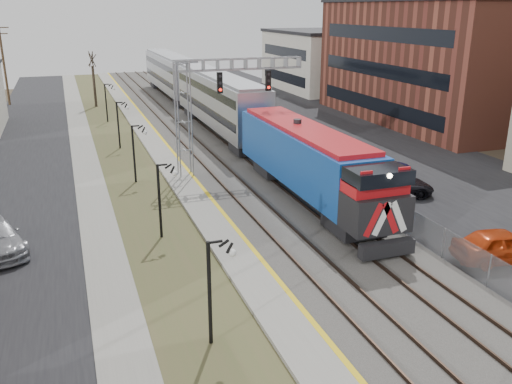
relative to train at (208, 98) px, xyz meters
name	(u,v)px	position (x,y,z in m)	size (l,w,h in m)	color
street_west	(24,166)	(-17.00, -9.53, -2.86)	(7.00, 120.00, 0.04)	black
sidewalk	(85,160)	(-12.50, -9.53, -2.84)	(2.00, 120.00, 0.08)	gray
grass_median	(124,157)	(-9.50, -9.53, -2.85)	(4.00, 120.00, 0.06)	#464D29
platform	(161,153)	(-6.50, -9.53, -2.76)	(2.00, 120.00, 0.24)	gray
ballast_bed	(220,148)	(-1.50, -9.53, -2.78)	(8.00, 120.00, 0.20)	#595651
parking_lot	(346,138)	(10.50, -9.53, -2.86)	(16.00, 120.00, 0.04)	black
platform_edge	(172,151)	(-5.62, -9.53, -2.64)	(0.24, 120.00, 0.01)	gold
track_near	(197,148)	(-3.50, -9.53, -2.61)	(1.58, 120.00, 0.15)	#2D2119
track_far	(237,145)	(0.00, -9.53, -2.61)	(1.58, 120.00, 0.15)	#2D2119
train	(208,98)	(0.00, 0.00, 0.00)	(3.00, 63.05, 5.33)	#124599
signal_gantry	(207,97)	(-4.28, -16.54, 2.70)	(9.00, 1.07, 8.15)	gray
lampposts	(159,200)	(-9.50, -26.24, -0.88)	(0.14, 62.14, 4.00)	black
fence	(266,136)	(2.70, -9.53, -2.08)	(0.04, 120.00, 1.60)	gray
buildings_east	(508,68)	(24.50, -13.35, 3.43)	(16.00, 76.00, 15.00)	#A69D86
bare_trees	(6,122)	(-18.16, -5.61, -0.18)	(12.30, 42.30, 5.95)	#382D23
car_lot_a	(503,246)	(5.16, -34.66, -2.09)	(1.88, 4.68, 1.59)	#BD360E
car_lot_c	(396,186)	(5.84, -24.76, -2.23)	(2.16, 4.68, 1.30)	black
car_lot_d	(383,169)	(6.98, -21.34, -2.17)	(2.00, 4.91, 1.42)	#15174C
car_lot_e	(351,167)	(5.16, -20.19, -2.19)	(1.63, 4.06, 1.38)	gray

